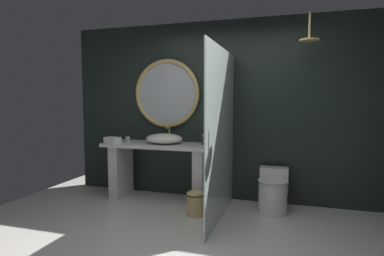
{
  "coord_description": "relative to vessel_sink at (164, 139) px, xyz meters",
  "views": [
    {
      "loc": [
        0.95,
        -2.77,
        1.46
      ],
      "look_at": [
        -0.22,
        0.99,
        1.12
      ],
      "focal_mm": 30.18,
      "sensor_mm": 36.0,
      "label": 1
    }
  ],
  "objects": [
    {
      "name": "round_wall_mirror",
      "position": [
        -0.08,
        0.29,
        0.65
      ],
      "size": [
        1.04,
        0.07,
        1.04
      ],
      "color": "tan"
    },
    {
      "name": "folded_hand_towel",
      "position": [
        -0.74,
        -0.19,
        -0.03
      ],
      "size": [
        0.25,
        0.19,
        0.09
      ],
      "primitive_type": "cube",
      "rotation": [
        0.0,
        0.0,
        -0.25
      ],
      "color": "white",
      "rests_on": "vanity_counter"
    },
    {
      "name": "rain_shower_head",
      "position": [
        1.92,
        -0.15,
        1.29
      ],
      "size": [
        0.23,
        0.23,
        0.34
      ],
      "color": "tan"
    },
    {
      "name": "back_wall_panel",
      "position": [
        0.8,
        0.38,
        0.4
      ],
      "size": [
        4.8,
        0.1,
        2.6
      ],
      "primitive_type": "cube",
      "color": "#1E2823",
      "rests_on": "ground_plane"
    },
    {
      "name": "vessel_sink",
      "position": [
        0.0,
        0.0,
        0.0
      ],
      "size": [
        0.54,
        0.44,
        0.23
      ],
      "color": "white",
      "rests_on": "vanity_counter"
    },
    {
      "name": "soap_dispenser",
      "position": [
        0.57,
        0.06,
        -0.01
      ],
      "size": [
        0.06,
        0.06,
        0.15
      ],
      "color": "#3D3323",
      "rests_on": "vanity_counter"
    },
    {
      "name": "waste_bin",
      "position": [
        0.61,
        -0.47,
        -0.74
      ],
      "size": [
        0.23,
        0.23,
        0.32
      ],
      "color": "tan",
      "rests_on": "ground_plane"
    },
    {
      "name": "ground_plane",
      "position": [
        0.8,
        -1.52,
        -0.9
      ],
      "size": [
        5.76,
        5.76,
        0.0
      ],
      "primitive_type": "plane",
      "color": "silver"
    },
    {
      "name": "shower_glass_panel",
      "position": [
        0.93,
        -0.45,
        0.14
      ],
      "size": [
        0.02,
        1.56,
        2.09
      ],
      "primitive_type": "cube",
      "color": "silver",
      "rests_on": "ground_plane"
    },
    {
      "name": "toilet",
      "position": [
        1.54,
        -0.04,
        -0.64
      ],
      "size": [
        0.38,
        0.57,
        0.55
      ],
      "color": "white",
      "rests_on": "ground_plane"
    },
    {
      "name": "tumbler_cup",
      "position": [
        -0.6,
        0.02,
        -0.03
      ],
      "size": [
        0.07,
        0.07,
        0.08
      ],
      "primitive_type": "cylinder",
      "color": "silver",
      "rests_on": "vanity_counter"
    },
    {
      "name": "vanity_counter",
      "position": [
        -0.08,
        0.01,
        -0.39
      ],
      "size": [
        1.64,
        0.6,
        0.83
      ],
      "color": "silver",
      "rests_on": "ground_plane"
    }
  ]
}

